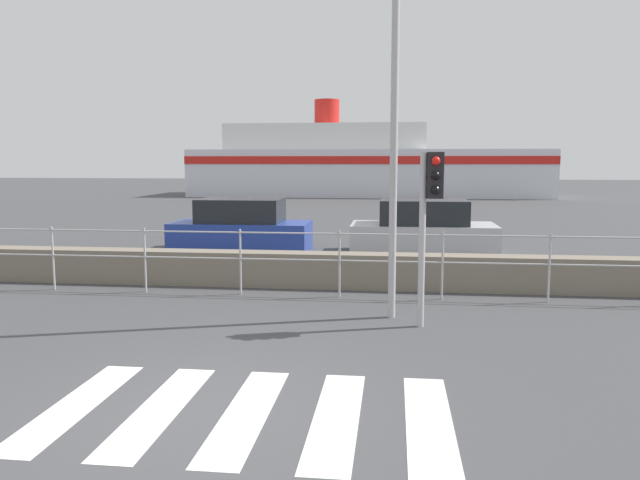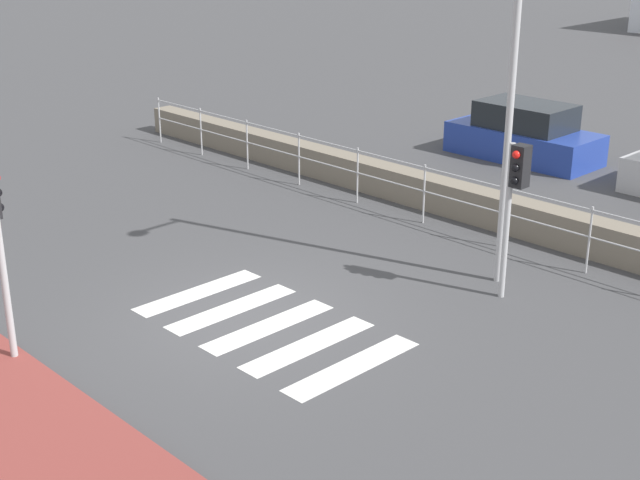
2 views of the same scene
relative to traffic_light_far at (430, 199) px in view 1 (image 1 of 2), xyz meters
The scene contains 9 objects.
ground_plane 4.70m from the traffic_light_far, 124.85° to the right, with size 160.00×160.00×0.00m, color #424244.
crosswalk 4.46m from the traffic_light_far, 119.21° to the right, with size 4.05×2.40×0.01m.
seawall 4.05m from the traffic_light_far, 131.03° to the left, with size 22.79×0.55×0.69m.
harbor_fence 3.31m from the traffic_light_far, 141.64° to the left, with size 20.55×0.04×1.24m.
traffic_light_far is the anchor object (origin of this frame).
streetlamp 2.08m from the traffic_light_far, 152.66° to the left, with size 0.32×1.32×6.33m.
ferry_boat 36.17m from the traffic_light_far, 94.84° to the left, with size 24.90×7.35×6.85m.
parked_car_blue 9.13m from the traffic_light_far, 122.02° to the left, with size 3.84×1.71×1.45m.
parked_car_silver 7.77m from the traffic_light_far, 88.05° to the left, with size 3.87×1.84×1.46m.
Camera 1 is at (1.91, -5.83, 2.51)m, focal length 35.00 mm.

